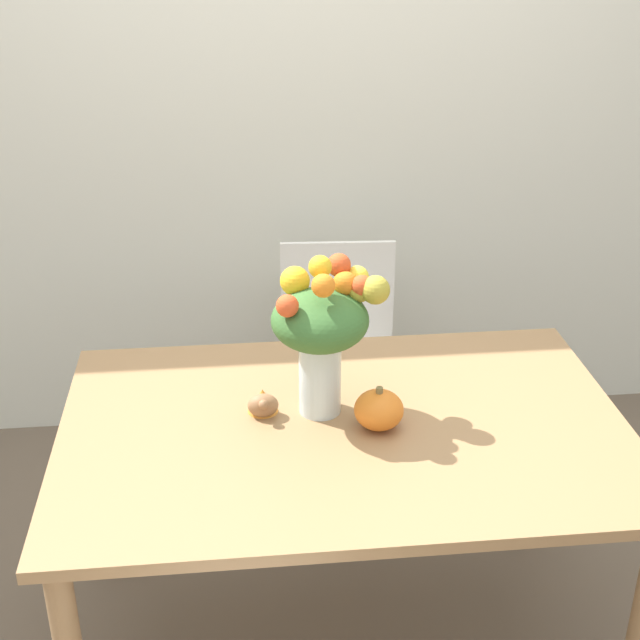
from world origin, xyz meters
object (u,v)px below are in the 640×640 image
object	(u,v)px
flower_vase	(323,328)
dining_chair_near_window	(339,363)
pumpkin	(379,410)
turkey_figurine	(263,402)

from	to	relation	value
flower_vase	dining_chair_near_window	world-z (taller)	flower_vase
pumpkin	turkey_figurine	size ratio (longest dim) A/B	1.17
dining_chair_near_window	flower_vase	bearing A→B (deg)	-97.18
flower_vase	dining_chair_near_window	size ratio (longest dim) A/B	0.49
flower_vase	pumpkin	size ratio (longest dim) A/B	3.47
flower_vase	turkey_figurine	bearing A→B (deg)	-179.40
pumpkin	flower_vase	bearing A→B (deg)	143.55
flower_vase	pumpkin	xyz separation A→B (m)	(0.13, -0.09, -0.18)
flower_vase	turkey_figurine	xyz separation A→B (m)	(-0.15, -0.00, -0.20)
flower_vase	dining_chair_near_window	bearing A→B (deg)	79.53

